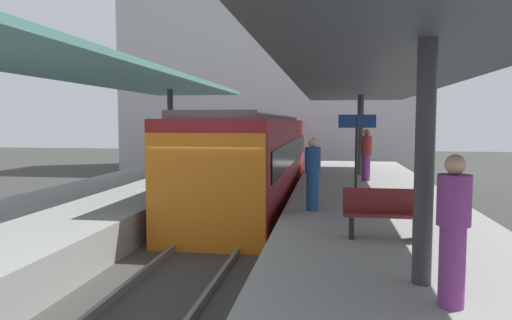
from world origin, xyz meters
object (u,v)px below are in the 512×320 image
(platform_bench, at_px, (383,212))
(passenger_mid_platform, at_px, (453,229))
(passenger_near_bench, at_px, (313,173))
(platform_sign, at_px, (357,139))
(commuter_train, at_px, (256,158))
(passenger_far_end, at_px, (366,154))

(platform_bench, distance_m, passenger_mid_platform, 3.15)
(platform_bench, xyz_separation_m, passenger_near_bench, (-1.32, 2.44, 0.41))
(platform_sign, distance_m, passenger_near_bench, 1.57)
(commuter_train, bearing_deg, platform_bench, -67.28)
(platform_bench, xyz_separation_m, passenger_far_end, (0.30, 8.21, 0.47))
(commuter_train, relative_size, platform_sign, 6.53)
(platform_bench, distance_m, passenger_far_end, 8.23)
(commuter_train, distance_m, platform_sign, 6.23)
(platform_bench, distance_m, passenger_near_bench, 2.81)
(platform_sign, distance_m, passenger_far_end, 4.95)
(platform_bench, xyz_separation_m, passenger_mid_platform, (0.39, -3.10, 0.41))
(platform_bench, bearing_deg, platform_sign, 94.97)
(platform_bench, height_order, platform_sign, platform_sign)
(platform_sign, height_order, passenger_far_end, platform_sign)
(passenger_near_bench, relative_size, passenger_far_end, 0.94)
(platform_sign, height_order, passenger_near_bench, platform_sign)
(platform_sign, relative_size, passenger_mid_platform, 1.31)
(commuter_train, xyz_separation_m, platform_bench, (3.58, -8.56, -0.26))
(commuter_train, distance_m, passenger_far_end, 3.91)
(passenger_near_bench, relative_size, passenger_mid_platform, 0.99)
(passenger_near_bench, bearing_deg, commuter_train, 110.29)
(passenger_mid_platform, bearing_deg, passenger_far_end, 90.45)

